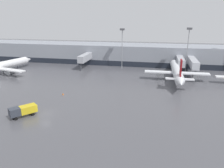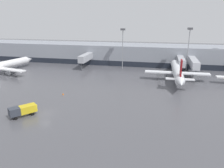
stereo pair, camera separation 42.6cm
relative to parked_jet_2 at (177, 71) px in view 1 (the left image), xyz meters
The scene contains 7 objects.
ground_plane 47.47m from the parked_jet_2, 131.75° to the right, with size 320.00×320.00×0.00m, color #4C4C51.
terminal_building 40.96m from the parked_jet_2, 139.73° to the left, with size 160.00×31.95×9.00m.
parked_jet_2 is the anchor object (origin of this frame).
service_truck_2 51.67m from the parked_jet_2, 133.42° to the right, with size 5.29×5.85×2.42m.
traffic_cone_1 39.81m from the parked_jet_2, 145.56° to the right, with size 0.39×0.39×0.69m.
apron_light_mast_0 28.23m from the parked_jet_2, 146.17° to the left, with size 1.80×1.80×17.00m.
apron_light_mast_1 17.30m from the parked_jet_2, 70.88° to the left, with size 1.80×1.80×17.66m.
Camera 1 is at (24.93, -41.94, 21.40)m, focal length 35.00 mm.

